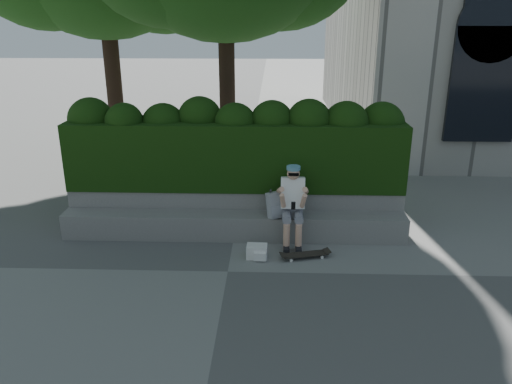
{
  "coord_description": "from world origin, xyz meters",
  "views": [
    {
      "loc": [
        0.67,
        -6.79,
        3.71
      ],
      "look_at": [
        0.4,
        1.0,
        0.95
      ],
      "focal_mm": 35.0,
      "sensor_mm": 36.0,
      "label": 1
    }
  ],
  "objects_px": {
    "backpack_ground": "(257,251)",
    "skateboard": "(305,254)",
    "person": "(293,202)",
    "backpack_plaid": "(276,205)"
  },
  "relations": [
    {
      "from": "backpack_plaid",
      "to": "skateboard",
      "type": "bearing_deg",
      "value": -85.65
    },
    {
      "from": "backpack_plaid",
      "to": "backpack_ground",
      "type": "height_order",
      "value": "backpack_plaid"
    },
    {
      "from": "skateboard",
      "to": "backpack_ground",
      "type": "bearing_deg",
      "value": 166.19
    },
    {
      "from": "person",
      "to": "backpack_ground",
      "type": "height_order",
      "value": "person"
    },
    {
      "from": "person",
      "to": "backpack_plaid",
      "type": "relative_size",
      "value": 3.13
    },
    {
      "from": "person",
      "to": "backpack_ground",
      "type": "distance_m",
      "value": 1.04
    },
    {
      "from": "skateboard",
      "to": "backpack_plaid",
      "type": "distance_m",
      "value": 1.01
    },
    {
      "from": "backpack_plaid",
      "to": "person",
      "type": "bearing_deg",
      "value": -48.38
    },
    {
      "from": "person",
      "to": "skateboard",
      "type": "distance_m",
      "value": 0.92
    },
    {
      "from": "backpack_ground",
      "to": "skateboard",
      "type": "bearing_deg",
      "value": 2.24
    }
  ]
}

